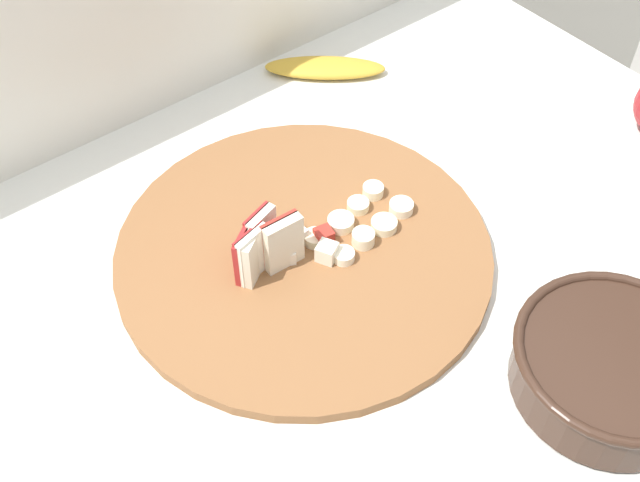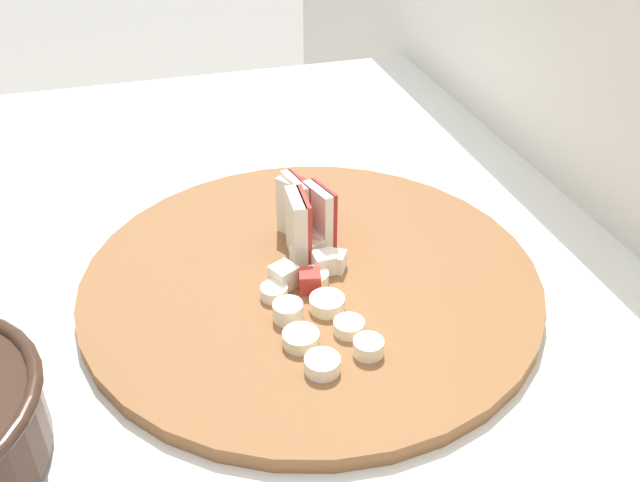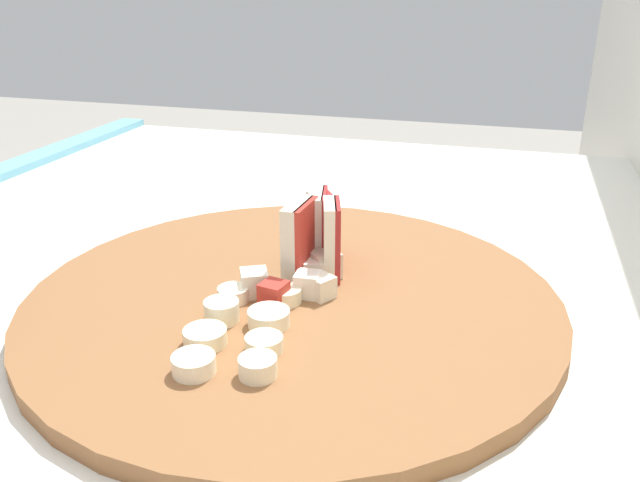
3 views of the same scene
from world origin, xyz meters
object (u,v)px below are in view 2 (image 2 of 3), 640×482
cutting_board (310,278)px  banana_slice_rows (317,320)px  apple_wedge_fan (302,216)px  apple_dice_pile (311,259)px

cutting_board → banana_slice_rows: size_ratio=3.13×
apple_wedge_fan → banana_slice_rows: bearing=-9.5°
cutting_board → banana_slice_rows: banana_slice_rows is taller
cutting_board → apple_dice_pile: apple_dice_pile is taller
cutting_board → banana_slice_rows: 0.07m
cutting_board → banana_slice_rows: bearing=-11.2°
apple_dice_pile → banana_slice_rows: bearing=-12.4°
cutting_board → apple_wedge_fan: apple_wedge_fan is taller
apple_dice_pile → cutting_board: bearing=-25.9°
apple_wedge_fan → banana_slice_rows: (0.12, -0.02, -0.02)m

